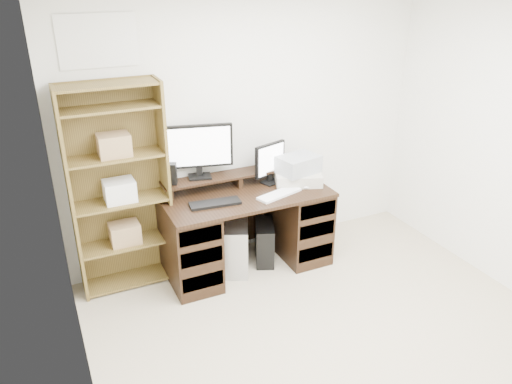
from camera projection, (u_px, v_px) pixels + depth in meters
room at (387, 215)px, 2.96m from camera, size 3.54×4.04×2.54m
desk at (246, 229)px, 4.59m from camera, size 1.50×0.70×0.75m
riser_shelf at (237, 176)px, 4.58m from camera, size 1.40×0.22×0.12m
monitor_wide at (198, 148)px, 4.37m from camera, size 0.60×0.21×0.48m
monitor_small at (270, 162)px, 4.59m from camera, size 0.34×0.17×0.38m
speaker at (172, 174)px, 4.30m from camera, size 0.10×0.10×0.19m
keyboard_black at (215, 203)px, 4.23m from camera, size 0.45×0.19×0.02m
keyboard_white at (279, 194)px, 4.41m from camera, size 0.45×0.25×0.02m
mouse at (307, 187)px, 4.54m from camera, size 0.09×0.08×0.03m
printer at (298, 177)px, 4.64m from camera, size 0.51×0.44×0.11m
basket at (298, 164)px, 4.59m from camera, size 0.42×0.33×0.16m
tower_silver at (237, 245)px, 4.63m from camera, size 0.39×0.52×0.48m
tower_black at (265, 242)px, 4.76m from camera, size 0.31×0.42×0.39m
bookshelf at (119, 188)px, 4.14m from camera, size 0.80×0.30×1.80m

